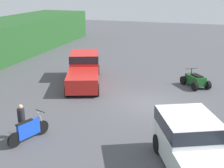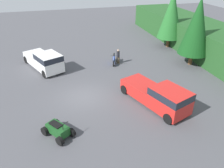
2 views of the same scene
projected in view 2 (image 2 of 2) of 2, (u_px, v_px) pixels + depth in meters
name	position (u px, v px, depth m)	size (l,w,h in m)	color
ground_plane	(84.00, 97.00, 18.10)	(80.00, 80.00, 0.00)	#4C4C51
tree_left	(171.00, 15.00, 26.95)	(3.09, 3.09, 7.01)	brown
tree_mid_left	(197.00, 26.00, 21.94)	(3.09, 3.09, 7.03)	brown
pickup_truck_red	(159.00, 95.00, 16.42)	(6.20, 3.91, 1.91)	red
pickup_truck_second	(45.00, 60.00, 22.36)	(6.02, 4.20, 1.91)	white
dirt_bike	(114.00, 59.00, 23.91)	(2.12, 0.94, 1.19)	black
quad_atv	(58.00, 130.00, 13.84)	(2.34, 2.17, 1.15)	black
rider_person	(118.00, 56.00, 23.70)	(0.41, 0.41, 1.62)	brown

